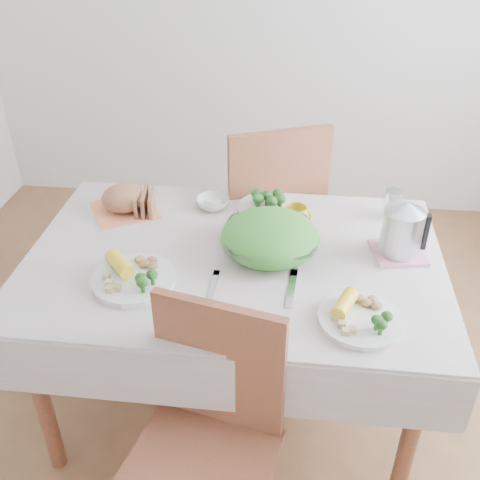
# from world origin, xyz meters

# --- Properties ---
(floor) EXTENTS (3.60, 3.60, 0.00)m
(floor) POSITION_xyz_m (0.00, 0.00, 0.00)
(floor) COLOR brown
(floor) RESTS_ON ground
(dining_table) EXTENTS (1.40, 0.90, 0.75)m
(dining_table) POSITION_xyz_m (0.00, 0.00, 0.38)
(dining_table) COLOR brown
(dining_table) RESTS_ON floor
(tablecloth) EXTENTS (1.50, 1.00, 0.01)m
(tablecloth) POSITION_xyz_m (0.00, 0.00, 0.76)
(tablecloth) COLOR beige
(tablecloth) RESTS_ON dining_table
(chair_near) EXTENTS (0.51, 0.51, 0.93)m
(chair_near) POSITION_xyz_m (-0.02, -0.67, 0.47)
(chair_near) COLOR brown
(chair_near) RESTS_ON floor
(chair_far) EXTENTS (0.62, 0.62, 1.05)m
(chair_far) POSITION_xyz_m (0.05, 0.70, 0.46)
(chair_far) COLOR brown
(chair_far) RESTS_ON floor
(salad_bowl) EXTENTS (0.37, 0.37, 0.08)m
(salad_bowl) POSITION_xyz_m (0.13, 0.04, 0.80)
(salad_bowl) COLOR white
(salad_bowl) RESTS_ON tablecloth
(dinner_plate_left) EXTENTS (0.37, 0.37, 0.02)m
(dinner_plate_left) POSITION_xyz_m (-0.32, -0.19, 0.77)
(dinner_plate_left) COLOR white
(dinner_plate_left) RESTS_ON tablecloth
(dinner_plate_right) EXTENTS (0.37, 0.37, 0.02)m
(dinner_plate_right) POSITION_xyz_m (0.43, -0.31, 0.77)
(dinner_plate_right) COLOR white
(dinner_plate_right) RESTS_ON tablecloth
(broccoli_plate) EXTENTS (0.26, 0.26, 0.02)m
(broccoli_plate) POSITION_xyz_m (0.09, 0.34, 0.77)
(broccoli_plate) COLOR beige
(broccoli_plate) RESTS_ON tablecloth
(napkin) EXTENTS (0.33, 0.33, 0.00)m
(napkin) POSITION_xyz_m (-0.49, 0.27, 0.76)
(napkin) COLOR #F67F54
(napkin) RESTS_ON tablecloth
(bread_loaf) EXTENTS (0.21, 0.20, 0.11)m
(bread_loaf) POSITION_xyz_m (-0.49, 0.27, 0.82)
(bread_loaf) COLOR brown
(bread_loaf) RESTS_ON napkin
(fruit_bowl) EXTENTS (0.14, 0.14, 0.04)m
(fruit_bowl) POSITION_xyz_m (-0.13, 0.34, 0.78)
(fruit_bowl) COLOR white
(fruit_bowl) RESTS_ON tablecloth
(yellow_mug) EXTENTS (0.10, 0.10, 0.07)m
(yellow_mug) POSITION_xyz_m (0.21, 0.26, 0.80)
(yellow_mug) COLOR gold
(yellow_mug) RESTS_ON tablecloth
(glass_tumbler) EXTENTS (0.08, 0.08, 0.12)m
(glass_tumbler) POSITION_xyz_m (0.59, 0.34, 0.83)
(glass_tumbler) COLOR white
(glass_tumbler) RESTS_ON tablecloth
(pink_tray) EXTENTS (0.21, 0.21, 0.01)m
(pink_tray) POSITION_xyz_m (0.59, 0.08, 0.77)
(pink_tray) COLOR pink
(pink_tray) RESTS_ON tablecloth
(electric_kettle) EXTENTS (0.17, 0.17, 0.20)m
(electric_kettle) POSITION_xyz_m (0.59, 0.08, 0.88)
(electric_kettle) COLOR #B2B5BA
(electric_kettle) RESTS_ON pink_tray
(fork_left) EXTENTS (0.02, 0.18, 0.00)m
(fork_left) POSITION_xyz_m (-0.05, -0.19, 0.76)
(fork_left) COLOR silver
(fork_left) RESTS_ON tablecloth
(fork_right) EXTENTS (0.04, 0.21, 0.00)m
(fork_right) POSITION_xyz_m (0.22, -0.17, 0.76)
(fork_right) COLOR silver
(fork_right) RESTS_ON tablecloth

